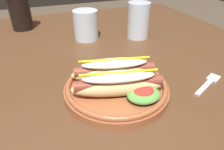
{
  "coord_description": "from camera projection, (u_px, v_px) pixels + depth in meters",
  "views": [
    {
      "loc": [
        -0.08,
        -0.59,
        1.04
      ],
      "look_at": [
        0.07,
        -0.18,
        0.77
      ],
      "focal_mm": 32.88,
      "sensor_mm": 36.0,
      "label": 1
    }
  ],
  "objects": [
    {
      "name": "fork",
      "position": [
        209.0,
        83.0,
        0.52
      ],
      "size": [
        0.12,
        0.07,
        0.0
      ],
      "rotation": [
        0.0,
        0.0,
        0.45
      ],
      "color": "silver",
      "rests_on": "dining_table"
    },
    {
      "name": "dining_table",
      "position": [
        73.0,
        81.0,
        0.69
      ],
      "size": [
        1.34,
        1.09,
        0.74
      ],
      "color": "#51331E",
      "rests_on": "ground_plane"
    },
    {
      "name": "water_cup",
      "position": [
        86.0,
        25.0,
        0.76
      ],
      "size": [
        0.09,
        0.09,
        0.11
      ],
      "primitive_type": "cylinder",
      "color": "silver",
      "rests_on": "dining_table"
    },
    {
      "name": "soda_cup",
      "position": [
        20.0,
        13.0,
        0.85
      ],
      "size": [
        0.09,
        0.09,
        0.14
      ],
      "primitive_type": "cylinder",
      "color": "black",
      "rests_on": "dining_table"
    },
    {
      "name": "extra_cup",
      "position": [
        138.0,
        20.0,
        0.77
      ],
      "size": [
        0.08,
        0.08,
        0.13
      ],
      "primitive_type": "cylinder",
      "color": "silver",
      "rests_on": "dining_table"
    },
    {
      "name": "hot_dog_plate",
      "position": [
        118.0,
        83.0,
        0.48
      ],
      "size": [
        0.25,
        0.25,
        0.08
      ],
      "color": "#9E5633",
      "rests_on": "dining_table"
    }
  ]
}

